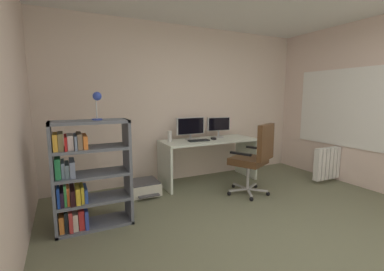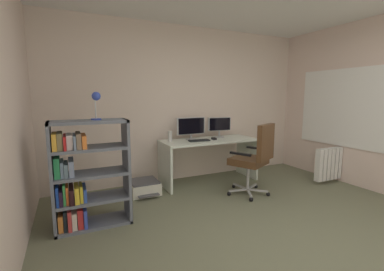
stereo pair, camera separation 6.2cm
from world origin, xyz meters
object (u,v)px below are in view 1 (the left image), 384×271
(radiator, at_px, (334,162))
(desk_lamp, at_px, (97,101))
(monitor_secondary, at_px, (219,125))
(printer, at_px, (144,187))
(desktop_speaker, at_px, (170,136))
(office_chair, at_px, (255,156))
(desk, at_px, (209,150))
(computer_mouse, at_px, (213,139))
(bookshelf, at_px, (84,178))
(monitor_main, at_px, (191,127))
(keyboard, at_px, (199,140))

(radiator, bearing_deg, desk_lamp, 177.94)
(monitor_secondary, xyz_separation_m, printer, (-1.42, -0.20, -0.85))
(desktop_speaker, xyz_separation_m, office_chair, (0.96, -0.92, -0.22))
(desk, relative_size, desk_lamp, 5.34)
(computer_mouse, relative_size, bookshelf, 0.08)
(desk, height_order, office_chair, office_chair)
(desk, relative_size, desktop_speaker, 9.52)
(computer_mouse, bearing_deg, desktop_speaker, 176.81)
(monitor_main, relative_size, keyboard, 1.52)
(bookshelf, bearing_deg, monitor_secondary, 21.66)
(desktop_speaker, height_order, desk_lamp, desk_lamp)
(desktop_speaker, distance_m, printer, 0.88)
(bookshelf, distance_m, printer, 1.22)
(bookshelf, distance_m, radiator, 3.99)
(desktop_speaker, xyz_separation_m, radiator, (2.63, -1.00, -0.49))
(desk, relative_size, monitor_secondary, 3.79)
(monitor_main, height_order, radiator, monitor_main)
(keyboard, distance_m, computer_mouse, 0.29)
(keyboard, height_order, bookshelf, bookshelf)
(desktop_speaker, bearing_deg, monitor_main, 6.91)
(desktop_speaker, bearing_deg, office_chair, -43.65)
(printer, bearing_deg, desk, 3.65)
(desk, xyz_separation_m, bookshelf, (-2.02, -0.79, 0.02))
(desk, xyz_separation_m, desk_lamp, (-1.84, -0.79, 0.85))
(keyboard, distance_m, office_chair, 0.93)
(monitor_main, bearing_deg, computer_mouse, -28.53)
(computer_mouse, bearing_deg, monitor_secondary, 47.81)
(desk, bearing_deg, printer, -176.35)
(desk_lamp, bearing_deg, computer_mouse, 20.97)
(bookshelf, xyz_separation_m, radiator, (3.98, -0.14, -0.24))
(printer, bearing_deg, office_chair, -28.00)
(computer_mouse, bearing_deg, printer, -172.00)
(desk_lamp, bearing_deg, desk, 23.16)
(keyboard, relative_size, printer, 0.66)
(desk, xyz_separation_m, keyboard, (-0.23, -0.08, 0.19))
(bookshelf, bearing_deg, desk, 21.28)
(keyboard, bearing_deg, desk_lamp, -152.32)
(bookshelf, xyz_separation_m, printer, (0.87, 0.71, -0.47))
(office_chair, bearing_deg, desk_lamp, 178.55)
(monitor_secondary, bearing_deg, keyboard, -157.98)
(desk, distance_m, desktop_speaker, 0.73)
(monitor_main, distance_m, desk_lamp, 1.86)
(desk, xyz_separation_m, radiator, (1.96, -0.92, -0.22))
(monitor_main, distance_m, radiator, 2.55)
(monitor_main, bearing_deg, radiator, -25.05)
(monitor_main, relative_size, desktop_speaker, 3.04)
(desk_lamp, bearing_deg, bookshelf, -179.84)
(printer, bearing_deg, monitor_main, 12.71)
(desk, distance_m, monitor_secondary, 0.50)
(computer_mouse, bearing_deg, desk, 142.31)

